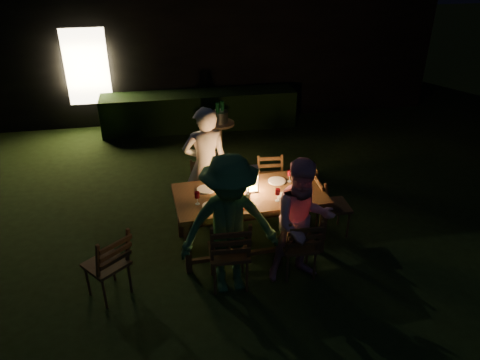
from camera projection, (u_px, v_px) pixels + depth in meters
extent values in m
plane|color=black|center=(257.00, 215.00, 7.28)|extent=(40.00, 40.00, 0.00)
cube|color=black|center=(208.00, 32.00, 11.88)|extent=(10.00, 4.00, 3.20)
cube|color=#FFE5B2|center=(87.00, 67.00, 9.85)|extent=(0.90, 0.06, 1.60)
cube|color=black|center=(200.00, 110.00, 10.26)|extent=(4.20, 0.70, 0.80)
cube|color=#4B3419|center=(250.00, 195.00, 6.25)|extent=(2.05, 1.10, 0.06)
cube|color=#4B3419|center=(188.00, 249.00, 5.92)|extent=(0.08, 0.08, 0.73)
cube|color=#4B3419|center=(180.00, 215.00, 6.62)|extent=(0.08, 0.08, 0.73)
cube|color=#4B3419|center=(322.00, 230.00, 6.29)|extent=(0.08, 0.08, 0.73)
cube|color=#4B3419|center=(301.00, 199.00, 6.99)|extent=(0.08, 0.08, 0.73)
cube|color=#4B3419|center=(229.00, 252.00, 5.67)|extent=(0.49, 0.47, 0.04)
cube|color=#4B3419|center=(231.00, 241.00, 5.34)|extent=(0.48, 0.18, 0.56)
cube|color=#4B3419|center=(299.00, 245.00, 5.87)|extent=(0.44, 0.42, 0.04)
cube|color=#4B3419|center=(304.00, 235.00, 5.58)|extent=(0.43, 0.16, 0.50)
cube|color=#4B3419|center=(208.00, 195.00, 6.97)|extent=(0.44, 0.43, 0.04)
cube|color=#4B3419|center=(205.00, 173.00, 7.00)|extent=(0.43, 0.16, 0.50)
cube|color=#4B3419|center=(272.00, 188.00, 7.19)|extent=(0.43, 0.41, 0.04)
cube|color=#4B3419|center=(270.00, 168.00, 7.22)|extent=(0.41, 0.16, 0.47)
cube|color=#4B3419|center=(334.00, 206.00, 6.67)|extent=(0.42, 0.44, 0.04)
cube|color=#4B3419|center=(323.00, 190.00, 6.51)|extent=(0.15, 0.44, 0.51)
cube|color=#4B3419|center=(106.00, 264.00, 5.52)|extent=(0.61, 0.61, 0.04)
cube|color=#4B3419|center=(113.00, 251.00, 5.27)|extent=(0.44, 0.39, 0.52)
imported|color=silver|center=(206.00, 165.00, 6.81)|extent=(0.68, 0.46, 1.79)
imported|color=pink|center=(303.00, 222.00, 5.63)|extent=(0.84, 0.67, 1.65)
imported|color=#366C39|center=(230.00, 226.00, 5.41)|extent=(1.21, 0.74, 1.81)
cube|color=white|center=(252.00, 190.00, 6.28)|extent=(0.15, 0.15, 0.03)
cube|color=white|center=(253.00, 169.00, 6.13)|extent=(0.16, 0.16, 0.03)
cylinder|color=#FF9E3F|center=(252.00, 182.00, 6.23)|extent=(0.09, 0.09, 0.18)
cylinder|color=white|center=(206.00, 189.00, 6.31)|extent=(0.25, 0.25, 0.01)
cylinder|color=white|center=(212.00, 206.00, 5.93)|extent=(0.25, 0.25, 0.01)
cylinder|color=white|center=(277.00, 181.00, 6.51)|extent=(0.25, 0.25, 0.01)
cylinder|color=white|center=(287.00, 197.00, 6.14)|extent=(0.25, 0.25, 0.01)
cylinder|color=#0F471E|center=(231.00, 186.00, 6.12)|extent=(0.07, 0.07, 0.28)
cube|color=red|center=(244.00, 206.00, 5.93)|extent=(0.18, 0.14, 0.01)
cube|color=red|center=(296.00, 199.00, 6.09)|extent=(0.18, 0.14, 0.01)
cube|color=black|center=(208.00, 210.00, 5.85)|extent=(0.14, 0.07, 0.01)
cylinder|color=olive|center=(220.00, 124.00, 8.77)|extent=(0.54, 0.54, 0.04)
cylinder|color=olive|center=(221.00, 141.00, 8.94)|extent=(0.06, 0.06, 0.70)
cylinder|color=#A5A8AD|center=(220.00, 117.00, 8.71)|extent=(0.30, 0.30, 0.22)
cylinder|color=#0F471E|center=(218.00, 115.00, 8.64)|extent=(0.07, 0.07, 0.32)
cylinder|color=#0F471E|center=(222.00, 114.00, 8.73)|extent=(0.07, 0.07, 0.32)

